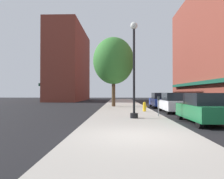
% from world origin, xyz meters
% --- Properties ---
extents(ground_plane, '(90.00, 90.00, 0.00)m').
position_xyz_m(ground_plane, '(4.00, 18.00, 0.00)').
color(ground_plane, black).
extents(sidewalk_slab, '(4.80, 50.00, 0.12)m').
position_xyz_m(sidewalk_slab, '(0.00, 19.00, 0.06)').
color(sidewalk_slab, '#A8A399').
rests_on(sidewalk_slab, ground).
extents(building_far_background, '(6.80, 18.00, 15.08)m').
position_xyz_m(building_far_background, '(-11.01, 37.00, 7.52)').
color(building_far_background, brown).
rests_on(building_far_background, ground).
extents(lamppost, '(0.48, 0.48, 5.90)m').
position_xyz_m(lamppost, '(0.36, 5.33, 3.20)').
color(lamppost, black).
rests_on(lamppost, sidewalk_slab).
extents(fire_hydrant, '(0.33, 0.26, 0.79)m').
position_xyz_m(fire_hydrant, '(1.55, 9.97, 0.52)').
color(fire_hydrant, gold).
rests_on(fire_hydrant, sidewalk_slab).
extents(parking_meter_near, '(0.14, 0.09, 1.31)m').
position_xyz_m(parking_meter_near, '(2.05, 6.41, 0.95)').
color(parking_meter_near, slate).
rests_on(parking_meter_near, sidewalk_slab).
extents(tree_near, '(4.63, 4.63, 7.85)m').
position_xyz_m(tree_near, '(-1.17, 16.39, 5.29)').
color(tree_near, '#4C3823').
rests_on(tree_near, sidewalk_slab).
extents(car_green, '(1.80, 4.30, 1.66)m').
position_xyz_m(car_green, '(4.00, 3.96, 0.81)').
color(car_green, black).
rests_on(car_green, ground).
extents(car_white, '(1.80, 4.30, 1.66)m').
position_xyz_m(car_white, '(4.00, 10.27, 0.81)').
color(car_white, black).
rests_on(car_white, ground).
extents(car_blue, '(1.80, 4.30, 1.66)m').
position_xyz_m(car_blue, '(4.00, 16.03, 0.81)').
color(car_blue, black).
rests_on(car_blue, ground).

